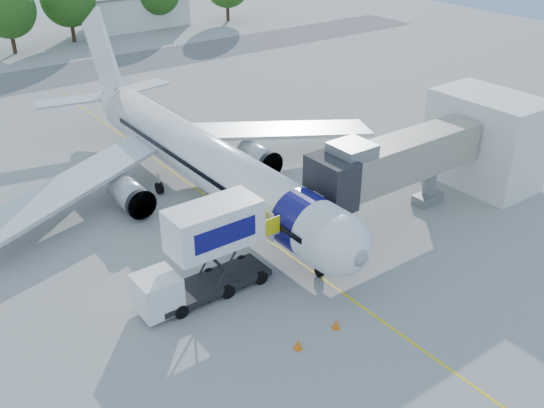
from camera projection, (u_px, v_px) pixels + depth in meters
ground at (232, 214)px, 42.88m from camera, size 160.00×160.00×0.00m
guidance_line at (232, 214)px, 42.88m from camera, size 0.15×70.00×0.01m
taxiway_strip at (41, 78)px, 72.71m from camera, size 120.00×10.00×0.01m
aircraft at (200, 157)px, 44.43m from camera, size 34.17×37.73×11.35m
jet_bridge at (389, 163)px, 40.06m from camera, size 13.90×3.20×6.60m
terminal_stub at (485, 140)px, 45.97m from camera, size 5.00×8.00×7.00m
catering_hiloader at (205, 253)px, 33.33m from camera, size 8.50×2.44×5.50m
ground_tug at (497, 334)px, 30.31m from camera, size 4.14×2.73×1.52m
safety_cone_a at (336, 324)px, 31.79m from camera, size 0.38×0.38×0.61m
safety_cone_b at (298, 344)px, 30.36m from camera, size 0.40×0.40×0.63m
outbuilding_right at (135, 10)px, 97.21m from camera, size 16.40×7.40×5.30m
tree_d at (7, 10)px, 80.52m from camera, size 7.51×7.51×9.58m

